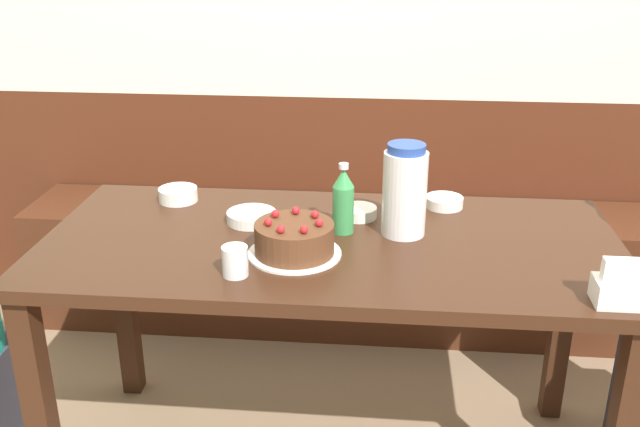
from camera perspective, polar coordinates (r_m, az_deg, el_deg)
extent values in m
cube|color=#4C2314|center=(2.93, 2.45, 1.05)|extent=(4.80, 0.04, 0.86)
cube|color=#472314|center=(2.80, 2.15, -4.26)|extent=(2.46, 0.38, 0.47)
cube|color=#381E11|center=(1.85, 0.86, -2.55)|extent=(1.49, 0.70, 0.03)
cube|color=#381E11|center=(1.97, -21.41, -14.93)|extent=(0.06, 0.06, 0.69)
cube|color=#381E11|center=(2.42, -15.35, -6.67)|extent=(0.06, 0.06, 0.69)
cube|color=#381E11|center=(2.35, 18.77, -8.08)|extent=(0.06, 0.06, 0.69)
cylinder|color=white|center=(1.76, -2.04, -3.21)|extent=(0.23, 0.23, 0.01)
cylinder|color=#56331E|center=(1.74, -2.06, -1.99)|extent=(0.20, 0.20, 0.08)
sphere|color=red|center=(1.78, -1.95, 0.24)|extent=(0.02, 0.02, 0.02)
sphere|color=red|center=(1.76, -3.59, -0.03)|extent=(0.02, 0.02, 0.02)
sphere|color=red|center=(1.71, -4.16, -0.69)|extent=(0.02, 0.02, 0.02)
sphere|color=red|center=(1.67, -3.15, -1.27)|extent=(0.02, 0.02, 0.02)
sphere|color=red|center=(1.67, -1.28, -1.29)|extent=(0.02, 0.02, 0.02)
sphere|color=red|center=(1.71, -0.06, -0.74)|extent=(0.02, 0.02, 0.02)
sphere|color=red|center=(1.76, -0.40, -0.07)|extent=(0.02, 0.02, 0.02)
cylinder|color=white|center=(1.85, 6.78, 1.58)|extent=(0.11, 0.11, 0.22)
cylinder|color=#28479E|center=(1.81, 6.95, 5.20)|extent=(0.10, 0.10, 0.02)
cylinder|color=#388E4C|center=(1.86, 1.86, 0.32)|extent=(0.06, 0.06, 0.13)
cone|color=#388E4C|center=(1.83, 1.90, 2.87)|extent=(0.06, 0.06, 0.05)
cylinder|color=silver|center=(1.82, 1.91, 3.81)|extent=(0.03, 0.03, 0.01)
cube|color=white|center=(1.66, 22.87, -5.81)|extent=(0.11, 0.08, 0.05)
cube|color=white|center=(1.63, 23.14, -4.18)|extent=(0.09, 0.03, 0.05)
cylinder|color=white|center=(1.95, -5.50, -0.27)|extent=(0.14, 0.14, 0.03)
cylinder|color=white|center=(2.13, -11.28, 1.50)|extent=(0.11, 0.11, 0.04)
cylinder|color=white|center=(1.98, 3.12, 0.10)|extent=(0.10, 0.10, 0.03)
cylinder|color=white|center=(2.08, 9.91, 0.93)|extent=(0.11, 0.11, 0.03)
cylinder|color=silver|center=(1.65, -6.81, -3.80)|extent=(0.06, 0.06, 0.07)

